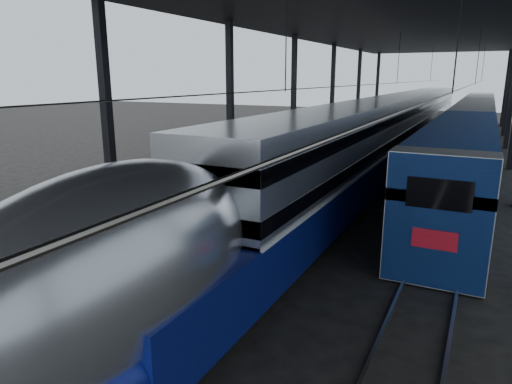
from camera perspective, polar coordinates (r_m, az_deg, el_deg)
The scene contains 7 objects.
ground at distance 13.30m, azimuth -13.74°, elevation -12.60°, with size 160.00×160.00×0.00m, color black.
platform at distance 31.54m, azimuth 5.04°, elevation 4.27°, with size 6.00×80.00×1.00m, color #4C4C4F.
yellow_strip at distance 30.56m, azimuth 9.96°, elevation 4.75°, with size 0.30×80.00×0.01m, color gold.
rails at distance 29.68m, azimuth 19.52°, elevation 2.05°, with size 6.52×80.00×0.16m.
canopy at distance 29.70m, azimuth 15.77°, elevation 19.90°, with size 18.00×75.00×9.47m.
tgv_train at distance 34.16m, azimuth 16.65°, elevation 7.26°, with size 3.18×65.20×4.56m.
second_train at distance 40.34m, azimuth 25.44°, elevation 7.25°, with size 2.84×56.05×3.91m.
Camera 1 is at (7.92, -8.90, 5.90)m, focal length 32.00 mm.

